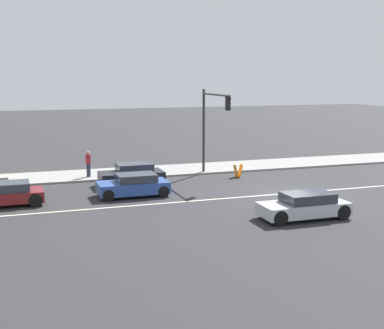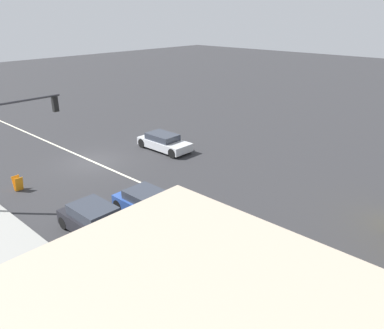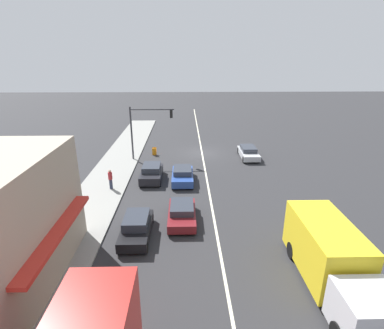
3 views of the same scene
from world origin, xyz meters
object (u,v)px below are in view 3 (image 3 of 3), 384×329
Objects in this scene: pedestrian at (110,179)px; suv_black at (136,227)px; sedan_silver at (248,152)px; coupe_blue at (183,175)px; warning_aframe_sign at (154,151)px; delivery_truck at (332,260)px; sedan_dark at (152,173)px; traffic_signal_main at (145,124)px; sedan_maroon at (182,213)px.

suv_black is (-3.15, 6.88, -0.37)m from pedestrian.
suv_black is at bearing 114.61° from pedestrian.
pedestrian is 15.50m from sedan_silver.
coupe_blue is (7.20, 6.54, 0.00)m from sedan_silver.
pedestrian is 9.78m from warning_aframe_sign.
delivery_truck reaches higher than sedan_dark.
coupe_blue is at bearing 169.17° from sedan_dark.
suv_black is at bearing 56.43° from sedan_silver.
traffic_signal_main is 7.96m from coupe_blue.
traffic_signal_main reaches higher than warning_aframe_sign.
traffic_signal_main is at bearing -104.67° from pedestrian.
delivery_truck is 16.83m from sedan_dark.
warning_aframe_sign is at bearing -77.40° from sedan_maroon.
coupe_blue is 6.75m from sedan_maroon.
sedan_dark is at bearing 30.97° from sedan_silver.
traffic_signal_main is 3.32× the size of pedestrian.
delivery_truck is 1.92× the size of sedan_maroon.
traffic_signal_main is at bearing -57.20° from coupe_blue.
sedan_silver reaches higher than sedan_maroon.
traffic_signal_main reaches higher than coupe_blue.
traffic_signal_main is at bearing 2.30° from sedan_silver.
pedestrian reaches higher than warning_aframe_sign.
suv_black is at bearing 91.54° from warning_aframe_sign.
sedan_silver is at bearing -148.09° from pedestrian.
sedan_dark is at bearing -53.51° from delivery_truck.
warning_aframe_sign is 8.38m from coupe_blue.
delivery_truck reaches higher than warning_aframe_sign.
traffic_signal_main is at bearing -59.74° from delivery_truck.
coupe_blue reaches higher than sedan_silver.
traffic_signal_main is 1.33× the size of sedan_silver.
delivery_truck reaches higher than coupe_blue.
suv_black is 18.09m from sedan_silver.
sedan_maroon is (-2.80, -1.78, -0.05)m from suv_black.
coupe_blue is (-3.24, 7.73, 0.18)m from warning_aframe_sign.
suv_black is 1.04× the size of coupe_blue.
delivery_truck is 1.94× the size of coupe_blue.
traffic_signal_main reaches higher than pedestrian.
pedestrian reaches higher than sedan_dark.
sedan_silver is (-11.12, -0.45, -3.30)m from traffic_signal_main.
sedan_dark is (10.00, 6.00, 0.05)m from sedan_silver.
traffic_signal_main is 15.02m from suv_black.
pedestrian is at bearing 15.51° from coupe_blue.
pedestrian is at bearing -65.39° from suv_black.
sedan_dark is (10.00, -13.52, -0.81)m from delivery_truck.
delivery_truck reaches higher than suv_black.
suv_black is 9.07m from sedan_dark.
traffic_signal_main is 0.75× the size of delivery_truck.
suv_black reaches higher than sedan_maroon.
sedan_maroon is at bearing 111.02° from sedan_dark.
sedan_silver reaches higher than warning_aframe_sign.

